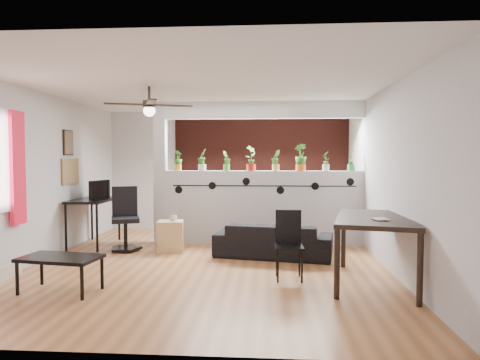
% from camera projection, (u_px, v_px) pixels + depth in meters
% --- Properties ---
extents(room_shell, '(6.30, 7.10, 2.90)m').
position_uv_depth(room_shell, '(208.00, 177.00, 6.37)').
color(room_shell, '#995E32').
rests_on(room_shell, ground).
extents(partition_wall, '(3.60, 0.18, 1.35)m').
position_uv_depth(partition_wall, '(263.00, 208.00, 7.84)').
color(partition_wall, '#BCBCC1').
rests_on(partition_wall, ground).
extents(ceiling_header, '(3.60, 0.18, 0.30)m').
position_uv_depth(ceiling_header, '(264.00, 110.00, 7.75)').
color(ceiling_header, silver).
rests_on(ceiling_header, room_shell).
extents(pier_column, '(0.22, 0.20, 2.60)m').
position_uv_depth(pier_column, '(161.00, 173.00, 7.94)').
color(pier_column, '#BCBCC1').
rests_on(pier_column, ground).
extents(brick_panel, '(3.90, 0.05, 2.60)m').
position_uv_depth(brick_panel, '(264.00, 171.00, 9.27)').
color(brick_panel, maroon).
rests_on(brick_panel, ground).
extents(vine_decal, '(3.31, 0.01, 0.30)m').
position_uv_depth(vine_decal, '(263.00, 186.00, 7.72)').
color(vine_decal, black).
rests_on(vine_decal, partition_wall).
extents(corkboard, '(0.03, 0.60, 0.45)m').
position_uv_depth(corkboard, '(70.00, 171.00, 7.49)').
color(corkboard, olive).
rests_on(corkboard, room_shell).
extents(framed_art, '(0.03, 0.34, 0.44)m').
position_uv_depth(framed_art, '(68.00, 143.00, 7.41)').
color(framed_art, '#8C7259').
rests_on(framed_art, room_shell).
extents(ceiling_fan, '(1.19, 1.19, 0.43)m').
position_uv_depth(ceiling_fan, '(149.00, 107.00, 6.07)').
color(ceiling_fan, black).
rests_on(ceiling_fan, room_shell).
extents(potted_plant_0, '(0.24, 0.22, 0.38)m').
position_uv_depth(potted_plant_0, '(178.00, 160.00, 7.90)').
color(potted_plant_0, orange).
rests_on(potted_plant_0, partition_wall).
extents(potted_plant_1, '(0.24, 0.26, 0.41)m').
position_uv_depth(potted_plant_1, '(202.00, 159.00, 7.87)').
color(potted_plant_1, white).
rests_on(potted_plant_1, partition_wall).
extents(potted_plant_2, '(0.23, 0.21, 0.37)m').
position_uv_depth(potted_plant_2, '(227.00, 160.00, 7.84)').
color(potted_plant_2, green).
rests_on(potted_plant_2, partition_wall).
extents(potted_plant_3, '(0.31, 0.31, 0.47)m').
position_uv_depth(potted_plant_3, '(251.00, 157.00, 7.81)').
color(potted_plant_3, red).
rests_on(potted_plant_3, partition_wall).
extents(potted_plant_4, '(0.23, 0.21, 0.38)m').
position_uv_depth(potted_plant_4, '(276.00, 160.00, 7.78)').
color(potted_plant_4, gold).
rests_on(potted_plant_4, partition_wall).
extents(potted_plant_5, '(0.33, 0.30, 0.49)m').
position_uv_depth(potted_plant_5, '(301.00, 157.00, 7.75)').
color(potted_plant_5, orange).
rests_on(potted_plant_5, partition_wall).
extents(potted_plant_6, '(0.21, 0.22, 0.37)m').
position_uv_depth(potted_plant_6, '(326.00, 160.00, 7.72)').
color(potted_plant_6, silver).
rests_on(potted_plant_6, partition_wall).
extents(potted_plant_7, '(0.21, 0.24, 0.39)m').
position_uv_depth(potted_plant_7, '(351.00, 160.00, 7.69)').
color(potted_plant_7, '#308542').
rests_on(potted_plant_7, partition_wall).
extents(sofa, '(1.86, 0.99, 0.52)m').
position_uv_depth(sofa, '(273.00, 241.00, 6.86)').
color(sofa, black).
rests_on(sofa, ground).
extents(cube_shelf, '(0.48, 0.44, 0.52)m').
position_uv_depth(cube_shelf, '(171.00, 236.00, 7.25)').
color(cube_shelf, tan).
rests_on(cube_shelf, ground).
extents(cup, '(0.13, 0.13, 0.10)m').
position_uv_depth(cup, '(173.00, 218.00, 7.23)').
color(cup, gray).
rests_on(cup, cube_shelf).
extents(computer_desk, '(0.63, 1.19, 0.85)m').
position_uv_depth(computer_desk, '(94.00, 203.00, 7.71)').
color(computer_desk, black).
rests_on(computer_desk, ground).
extents(monitor, '(0.32, 0.14, 0.18)m').
position_uv_depth(monitor, '(97.00, 193.00, 7.85)').
color(monitor, black).
rests_on(monitor, computer_desk).
extents(office_chair, '(0.58, 0.59, 1.07)m').
position_uv_depth(office_chair, '(125.00, 223.00, 7.33)').
color(office_chair, black).
rests_on(office_chair, ground).
extents(dining_table, '(1.26, 1.72, 0.85)m').
position_uv_depth(dining_table, '(376.00, 224.00, 5.36)').
color(dining_table, black).
rests_on(dining_table, ground).
extents(book, '(0.19, 0.23, 0.02)m').
position_uv_depth(book, '(374.00, 219.00, 5.06)').
color(book, gray).
rests_on(book, dining_table).
extents(folding_chair, '(0.37, 0.37, 0.89)m').
position_uv_depth(folding_chair, '(289.00, 238.00, 5.64)').
color(folding_chair, black).
rests_on(folding_chair, ground).
extents(coffee_table, '(0.97, 0.63, 0.43)m').
position_uv_depth(coffee_table, '(60.00, 260.00, 5.04)').
color(coffee_table, black).
rests_on(coffee_table, ground).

